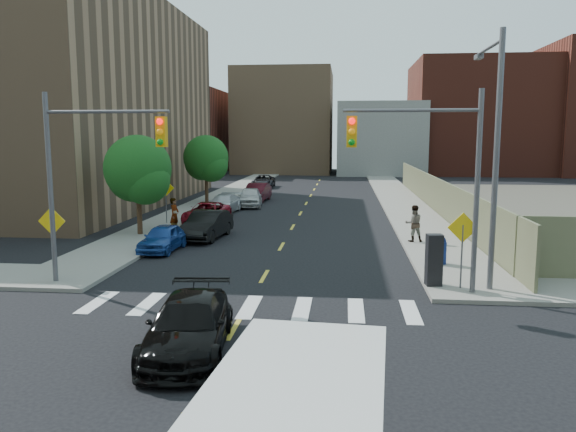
% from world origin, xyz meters
% --- Properties ---
extents(ground, '(160.00, 160.00, 0.00)m').
position_xyz_m(ground, '(0.00, 0.00, 0.00)').
color(ground, black).
rests_on(ground, ground).
extents(sidewalk_nw, '(3.50, 73.00, 0.15)m').
position_xyz_m(sidewalk_nw, '(-7.75, 41.50, 0.07)').
color(sidewalk_nw, gray).
rests_on(sidewalk_nw, ground).
extents(sidewalk_ne, '(3.50, 73.00, 0.15)m').
position_xyz_m(sidewalk_ne, '(7.75, 41.50, 0.07)').
color(sidewalk_ne, gray).
rests_on(sidewalk_ne, ground).
extents(fence_north, '(0.12, 44.00, 2.50)m').
position_xyz_m(fence_north, '(9.60, 28.00, 1.25)').
color(fence_north, '#6B704E').
rests_on(fence_north, ground).
extents(building_nw, '(22.00, 30.00, 16.00)m').
position_xyz_m(building_nw, '(-22.00, 30.00, 8.00)').
color(building_nw, '#8C6B4C').
rests_on(building_nw, ground).
extents(bg_bldg_west, '(14.00, 18.00, 12.00)m').
position_xyz_m(bg_bldg_west, '(-22.00, 70.00, 6.00)').
color(bg_bldg_west, '#592319').
rests_on(bg_bldg_west, ground).
extents(bg_bldg_midwest, '(14.00, 16.00, 15.00)m').
position_xyz_m(bg_bldg_midwest, '(-6.00, 72.00, 7.50)').
color(bg_bldg_midwest, '#8C6B4C').
rests_on(bg_bldg_midwest, ground).
extents(bg_bldg_center, '(12.00, 16.00, 10.00)m').
position_xyz_m(bg_bldg_center, '(8.00, 70.00, 5.00)').
color(bg_bldg_center, gray).
rests_on(bg_bldg_center, ground).
extents(bg_bldg_east, '(18.00, 18.00, 16.00)m').
position_xyz_m(bg_bldg_east, '(22.00, 72.00, 8.00)').
color(bg_bldg_east, '#592319').
rests_on(bg_bldg_east, ground).
extents(signal_nw, '(4.59, 0.30, 7.00)m').
position_xyz_m(signal_nw, '(-5.98, 6.00, 4.53)').
color(signal_nw, '#59595E').
rests_on(signal_nw, ground).
extents(signal_ne, '(4.59, 0.30, 7.00)m').
position_xyz_m(signal_ne, '(5.98, 6.00, 4.53)').
color(signal_ne, '#59595E').
rests_on(signal_ne, ground).
extents(streetlight_ne, '(0.25, 3.70, 9.00)m').
position_xyz_m(streetlight_ne, '(8.20, 6.90, 5.22)').
color(streetlight_ne, '#59595E').
rests_on(streetlight_ne, ground).
extents(warn_sign_nw, '(1.06, 0.06, 2.83)m').
position_xyz_m(warn_sign_nw, '(-7.80, 6.50, 1.99)').
color(warn_sign_nw, '#59595E').
rests_on(warn_sign_nw, ground).
extents(warn_sign_ne, '(1.06, 0.06, 2.83)m').
position_xyz_m(warn_sign_ne, '(7.20, 6.50, 1.99)').
color(warn_sign_ne, '#59595E').
rests_on(warn_sign_ne, ground).
extents(warn_sign_midwest, '(1.06, 0.06, 2.83)m').
position_xyz_m(warn_sign_midwest, '(-7.80, 20.00, 1.99)').
color(warn_sign_midwest, '#59595E').
rests_on(warn_sign_midwest, ground).
extents(tree_west_near, '(3.66, 3.64, 5.52)m').
position_xyz_m(tree_west_near, '(-8.00, 16.05, 3.48)').
color(tree_west_near, '#332114').
rests_on(tree_west_near, ground).
extents(tree_west_far, '(3.66, 3.64, 5.52)m').
position_xyz_m(tree_west_far, '(-8.00, 31.05, 3.48)').
color(tree_west_far, '#332114').
rests_on(tree_west_far, ground).
extents(parked_car_blue, '(1.67, 3.78, 1.26)m').
position_xyz_m(parked_car_blue, '(-5.50, 12.35, 0.63)').
color(parked_car_blue, navy).
rests_on(parked_car_blue, ground).
extents(parked_car_black, '(2.04, 4.67, 1.49)m').
position_xyz_m(parked_car_black, '(-4.20, 15.72, 0.75)').
color(parked_car_black, black).
rests_on(parked_car_black, ground).
extents(parked_car_red, '(2.44, 4.84, 1.31)m').
position_xyz_m(parked_car_red, '(-5.50, 20.89, 0.66)').
color(parked_car_red, maroon).
rests_on(parked_car_red, ground).
extents(parked_car_silver, '(2.20, 4.61, 1.30)m').
position_xyz_m(parked_car_silver, '(-5.50, 25.83, 0.65)').
color(parked_car_silver, '#B0B4B8').
rests_on(parked_car_silver, ground).
extents(parked_car_white, '(2.22, 4.56, 1.50)m').
position_xyz_m(parked_car_white, '(-4.20, 29.45, 0.75)').
color(parked_car_white, '#BBBBBB').
rests_on(parked_car_white, ground).
extents(parked_car_maroon, '(1.91, 4.68, 1.51)m').
position_xyz_m(parked_car_maroon, '(-4.20, 33.11, 0.75)').
color(parked_car_maroon, '#380B13').
rests_on(parked_car_maroon, ground).
extents(parked_car_grey, '(2.37, 4.83, 1.32)m').
position_xyz_m(parked_car_grey, '(-5.50, 45.73, 0.66)').
color(parked_car_grey, black).
rests_on(parked_car_grey, ground).
extents(black_sedan, '(2.44, 4.97, 1.39)m').
position_xyz_m(black_sedan, '(-0.80, 0.13, 0.70)').
color(black_sedan, black).
rests_on(black_sedan, ground).
extents(mailbox, '(0.55, 0.46, 1.21)m').
position_xyz_m(mailbox, '(7.06, 10.25, 0.74)').
color(mailbox, navy).
rests_on(mailbox, sidewalk_ne).
extents(payphone, '(0.60, 0.51, 1.85)m').
position_xyz_m(payphone, '(6.30, 6.78, 1.07)').
color(payphone, black).
rests_on(payphone, sidewalk_ne).
extents(pedestrian_west, '(0.56, 0.76, 1.90)m').
position_xyz_m(pedestrian_west, '(-6.30, 16.82, 1.10)').
color(pedestrian_west, gray).
rests_on(pedestrian_west, sidewalk_nw).
extents(pedestrian_east, '(0.99, 0.82, 1.85)m').
position_xyz_m(pedestrian_east, '(6.59, 15.23, 1.08)').
color(pedestrian_east, gray).
rests_on(pedestrian_east, sidewalk_ne).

